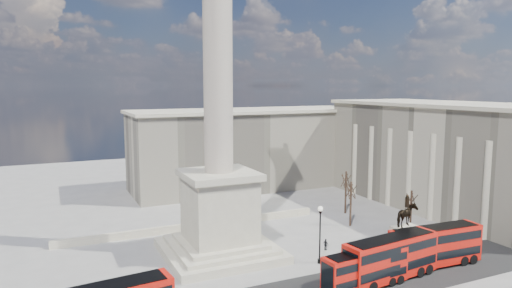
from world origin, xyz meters
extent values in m
plane|color=gray|center=(0.00, 0.00, 0.00)|extent=(180.00, 180.00, 0.00)
cube|color=beige|center=(0.00, 5.00, 0.50)|extent=(14.00, 14.00, 1.00)
cube|color=beige|center=(0.00, 5.00, 1.25)|extent=(12.00, 12.00, 0.50)
cube|color=beige|center=(0.00, 5.00, 1.75)|extent=(10.00, 10.00, 0.50)
cube|color=beige|center=(0.00, 5.00, 6.00)|extent=(8.00, 8.00, 8.00)
cube|color=beige|center=(0.00, 5.00, 10.40)|extent=(9.00, 9.00, 0.80)
cylinder|color=#B9AA99|center=(0.00, 5.00, 27.80)|extent=(3.60, 3.60, 34.00)
cube|color=beige|center=(0.00, 16.00, 0.55)|extent=(40.00, 0.60, 1.10)
cube|color=#AFA890|center=(45.00, 10.00, 9.00)|extent=(18.00, 45.00, 18.00)
cube|color=beige|center=(45.00, 10.00, 18.30)|extent=(19.00, 46.00, 0.60)
cube|color=#AFA890|center=(20.00, 40.00, 8.00)|extent=(50.00, 16.00, 16.00)
cube|color=beige|center=(20.00, 40.00, 16.30)|extent=(51.00, 17.00, 0.60)
cube|color=black|center=(-16.09, -10.03, 4.87)|extent=(11.08, 3.62, 0.07)
cube|color=red|center=(14.54, -10.39, 2.63)|extent=(12.44, 4.16, 4.49)
cube|color=black|center=(14.54, -10.39, 1.83)|extent=(11.96, 4.17, 1.00)
cube|color=black|center=(14.54, -10.39, 3.83)|extent=(11.96, 4.17, 1.00)
cube|color=black|center=(14.54, -10.39, 4.91)|extent=(11.19, 3.75, 0.07)
cylinder|color=black|center=(10.54, -10.86, 0.61)|extent=(1.55, 3.01, 1.22)
cylinder|color=black|center=(17.93, -10.00, 0.61)|extent=(1.55, 3.01, 1.22)
cylinder|color=black|center=(19.38, -9.83, 0.61)|extent=(1.55, 3.01, 1.22)
cube|color=red|center=(10.61, -10.95, 2.20)|extent=(10.34, 3.09, 3.75)
cube|color=black|center=(10.61, -10.95, 1.53)|extent=(9.94, 3.12, 0.83)
cube|color=black|center=(10.61, -10.95, 3.20)|extent=(9.94, 3.12, 0.83)
cube|color=black|center=(10.61, -10.95, 4.11)|extent=(9.31, 2.78, 0.06)
cylinder|color=black|center=(13.45, -10.74, 0.51)|extent=(1.20, 2.51, 1.02)
cylinder|color=black|center=(14.67, -10.64, 0.51)|extent=(1.20, 2.51, 1.02)
cube|color=red|center=(22.06, -9.53, 2.58)|extent=(12.08, 3.34, 4.40)
cube|color=black|center=(22.06, -9.53, 1.79)|extent=(11.61, 3.37, 0.98)
cube|color=black|center=(22.06, -9.53, 3.75)|extent=(11.61, 3.37, 0.98)
cube|color=black|center=(22.06, -9.53, 4.81)|extent=(10.87, 3.00, 0.07)
cylinder|color=black|center=(18.12, -9.32, 0.60)|extent=(1.34, 2.90, 1.20)
cylinder|color=black|center=(25.40, -9.70, 0.60)|extent=(1.34, 2.90, 1.20)
cylinder|color=black|center=(26.83, -9.78, 0.60)|extent=(1.34, 2.90, 1.20)
cylinder|color=black|center=(9.99, -3.00, 0.27)|extent=(0.48, 0.48, 0.55)
cylinder|color=black|center=(9.99, -3.00, 3.28)|extent=(0.18, 0.18, 6.57)
cylinder|color=black|center=(9.99, -3.00, 6.46)|extent=(0.33, 0.33, 0.33)
sphere|color=silver|center=(9.99, -3.00, 6.84)|extent=(0.61, 0.61, 0.61)
cube|color=beige|center=(19.72, -7.06, 0.26)|extent=(4.08, 3.06, 0.51)
cube|color=beige|center=(19.72, -7.06, 2.25)|extent=(3.27, 2.25, 4.49)
imported|color=black|center=(19.72, -7.06, 5.87)|extent=(3.58, 2.56, 2.76)
cylinder|color=black|center=(19.72, -7.06, 7.55)|extent=(0.51, 0.51, 1.23)
sphere|color=black|center=(19.72, -7.06, 8.30)|extent=(0.37, 0.37, 0.37)
cylinder|color=#332319|center=(26.00, -1.21, 3.56)|extent=(0.28, 0.28, 7.12)
cylinder|color=#332319|center=(22.42, 7.73, 3.48)|extent=(0.32, 0.32, 6.95)
cylinder|color=#332319|center=(25.97, 13.95, 3.62)|extent=(0.31, 0.31, 7.23)
imported|color=black|center=(14.77, -6.50, 0.97)|extent=(0.78, 0.59, 1.93)
imported|color=black|center=(33.44, -4.59, 0.79)|extent=(0.98, 0.95, 1.59)
imported|color=black|center=(13.18, 0.49, 0.76)|extent=(0.62, 0.96, 1.52)
camera|label=1|loc=(-19.33, -48.22, 21.50)|focal=32.00mm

